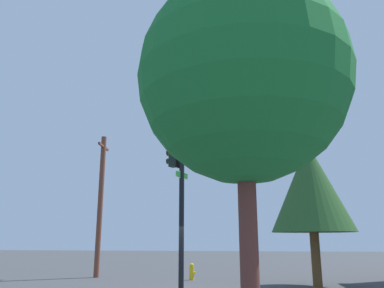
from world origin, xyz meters
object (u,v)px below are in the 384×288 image
object	(u,v)px
fire_hydrant	(192,272)
tree_near	(243,80)
utility_pole	(100,202)
signal_pole_assembly	(217,150)
tree_far	(310,187)

from	to	relation	value
fire_hydrant	tree_near	world-z (taller)	tree_near
utility_pole	tree_near	distance (m)	18.05
utility_pole	signal_pole_assembly	bearing A→B (deg)	-43.39
fire_hydrant	tree_far	world-z (taller)	tree_far
fire_hydrant	signal_pole_assembly	bearing A→B (deg)	-72.77
tree_near	tree_far	distance (m)	13.34
signal_pole_assembly	tree_far	bearing A→B (deg)	47.19
signal_pole_assembly	utility_pole	size ratio (longest dim) A/B	0.93
tree_far	fire_hydrant	bearing A→B (deg)	159.36
tree_near	tree_far	bearing A→B (deg)	78.09
fire_hydrant	utility_pole	bearing A→B (deg)	174.07
signal_pole_assembly	tree_near	world-z (taller)	signal_pole_assembly
tree_far	utility_pole	bearing A→B (deg)	166.17
tree_near	signal_pole_assembly	bearing A→B (deg)	97.59
fire_hydrant	tree_far	xyz separation A→B (m)	(5.94, -2.24, 4.00)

